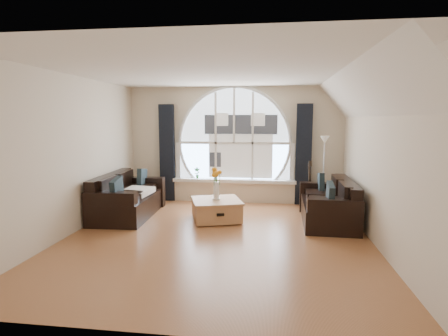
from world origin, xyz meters
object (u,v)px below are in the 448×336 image
Objects in this scene: sofa_left at (129,196)px; floor_lamp at (324,173)px; sofa_right at (327,202)px; vase_flowers at (216,180)px; guitar at (309,184)px; coffee_chest at (216,209)px; potted_plant at (197,173)px.

sofa_left is 4.15m from floor_lamp.
floor_lamp is (0.06, 1.04, 0.40)m from sofa_right.
floor_lamp is at bearing 12.67° from sofa_left.
sofa_left is 3.93m from sofa_right.
vase_flowers is (-2.12, -0.12, 0.39)m from sofa_right.
coffee_chest is at bearing -158.66° from guitar.
potted_plant reaches higher than coffee_chest.
vase_flowers reaches higher than sofa_right.
guitar is 2.62m from potted_plant.
vase_flowers is (-0.00, 0.01, 0.57)m from coffee_chest.
sofa_left reaches higher than potted_plant.
vase_flowers is 2.27m from guitar.
coffee_chest is at bearing -67.60° from vase_flowers.
coffee_chest is at bearing -151.68° from floor_lamp.
sofa_right is 6.86× the size of potted_plant.
guitar is at bearing 15.03° from sofa_left.
vase_flowers is 2.47m from floor_lamp.
sofa_left is at bearing -177.78° from sofa_right.
vase_flowers is 0.44× the size of floor_lamp.
guitar is at bearing -7.35° from potted_plant.
potted_plant is (-2.83, 1.46, 0.28)m from sofa_right.
potted_plant is (-0.71, 1.59, 0.46)m from coffee_chest.
floor_lamp is at bearing -8.30° from potted_plant.
floor_lamp reaches higher than guitar.
sofa_left is at bearing -174.93° from guitar.
sofa_right is at bearing -1.90° from sofa_left.
vase_flowers is at bearing -151.93° from floor_lamp.
sofa_left is 1.86m from vase_flowers.
vase_flowers is at bearing -158.93° from guitar.
sofa_left is 1.88m from potted_plant.
potted_plant is (-2.88, 0.42, -0.12)m from floor_lamp.
sofa_right is at bearing 3.23° from vase_flowers.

